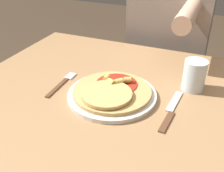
{
  "coord_description": "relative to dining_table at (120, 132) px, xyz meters",
  "views": [
    {
      "loc": [
        0.23,
        -0.62,
        1.23
      ],
      "look_at": [
        -0.04,
        0.03,
        0.8
      ],
      "focal_mm": 42.0,
      "sensor_mm": 36.0,
      "label": 1
    }
  ],
  "objects": [
    {
      "name": "drinking_glass",
      "position": [
        0.19,
        0.18,
        0.16
      ],
      "size": [
        0.07,
        0.07,
        0.1
      ],
      "color": "silver",
      "rests_on": "dining_table"
    },
    {
      "name": "dining_table",
      "position": [
        0.0,
        0.0,
        0.0
      ],
      "size": [
        1.11,
        0.96,
        0.76
      ],
      "color": "#9E754C",
      "rests_on": "ground_plane"
    },
    {
      "name": "fork",
      "position": [
        -0.23,
        0.04,
        0.11
      ],
      "size": [
        0.03,
        0.18,
        0.0
      ],
      "color": "brown",
      "rests_on": "dining_table"
    },
    {
      "name": "person_diner",
      "position": [
        -0.0,
        0.68,
        0.1
      ],
      "size": [
        0.39,
        0.52,
        1.28
      ],
      "color": "#2D2D38",
      "rests_on": "ground_plane"
    },
    {
      "name": "pizza",
      "position": [
        -0.04,
        0.03,
        0.13
      ],
      "size": [
        0.25,
        0.25,
        0.04
      ],
      "color": "tan",
      "rests_on": "plate"
    },
    {
      "name": "knife",
      "position": [
        0.15,
        0.03,
        0.11
      ],
      "size": [
        0.03,
        0.22,
        0.0
      ],
      "color": "brown",
      "rests_on": "dining_table"
    },
    {
      "name": "plate",
      "position": [
        -0.04,
        0.03,
        0.12
      ],
      "size": [
        0.29,
        0.29,
        0.01
      ],
      "color": "silver",
      "rests_on": "dining_table"
    }
  ]
}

